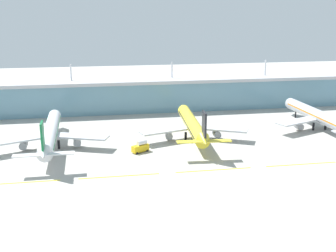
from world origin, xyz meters
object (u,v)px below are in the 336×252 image
object	(u,v)px
airliner_center	(192,125)
airliner_far_middle	(319,116)
airliner_near_middle	(50,133)
fuel_truck	(141,147)

from	to	relation	value
airliner_center	airliner_far_middle	xyz separation A→B (m)	(63.64, 5.36, 0.00)
airliner_near_middle	airliner_center	world-z (taller)	same
fuel_truck	airliner_far_middle	bearing A→B (deg)	12.53
airliner_near_middle	airliner_center	distance (m)	61.21
airliner_far_middle	fuel_truck	bearing A→B (deg)	-167.47
airliner_center	airliner_far_middle	bearing A→B (deg)	4.81
airliner_near_middle	airliner_center	xyz separation A→B (m)	(61.16, 2.38, -0.01)
airliner_center	fuel_truck	world-z (taller)	airliner_center
airliner_far_middle	fuel_truck	world-z (taller)	airliner_far_middle
airliner_center	fuel_truck	xyz separation A→B (m)	(-24.87, -14.32, -4.19)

